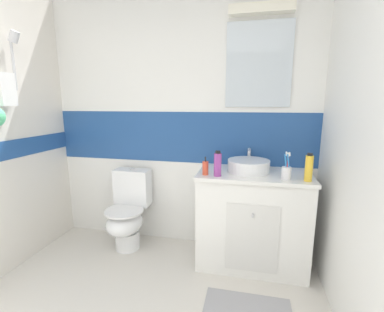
# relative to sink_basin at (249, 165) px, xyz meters

# --- Properties ---
(wall_back_tiled) EXTENTS (3.20, 0.20, 2.50)m
(wall_back_tiled) POSITION_rel_sink_basin_xyz_m (-0.67, 0.29, 0.36)
(wall_back_tiled) COLOR white
(wall_back_tiled) RESTS_ON ground_plane
(vanity_cabinet) EXTENTS (0.94, 0.54, 0.85)m
(vanity_cabinet) POSITION_rel_sink_basin_xyz_m (0.05, -0.02, -0.48)
(vanity_cabinet) COLOR white
(vanity_cabinet) RESTS_ON ground_plane
(sink_basin) EXTENTS (0.36, 0.40, 0.18)m
(sink_basin) POSITION_rel_sink_basin_xyz_m (0.00, 0.00, 0.00)
(sink_basin) COLOR white
(sink_basin) RESTS_ON vanity_cabinet
(toilet) EXTENTS (0.37, 0.50, 0.79)m
(toilet) POSITION_rel_sink_basin_xyz_m (-1.16, -0.00, -0.54)
(toilet) COLOR white
(toilet) RESTS_ON ground_plane
(toothbrush_cup) EXTENTS (0.07, 0.07, 0.22)m
(toothbrush_cup) POSITION_rel_sink_basin_xyz_m (0.29, -0.18, 0.00)
(toothbrush_cup) COLOR white
(toothbrush_cup) RESTS_ON vanity_cabinet
(soap_dispenser) EXTENTS (0.05, 0.05, 0.15)m
(soap_dispenser) POSITION_rel_sink_basin_xyz_m (-0.35, -0.19, 0.00)
(soap_dispenser) COLOR #D84C33
(soap_dispenser) RESTS_ON vanity_cabinet
(shampoo_bottle_tall) EXTENTS (0.06, 0.06, 0.22)m
(shampoo_bottle_tall) POSITION_rel_sink_basin_xyz_m (0.45, -0.20, 0.05)
(shampoo_bottle_tall) COLOR yellow
(shampoo_bottle_tall) RESTS_ON vanity_cabinet
(mouthwash_bottle) EXTENTS (0.06, 0.06, 0.21)m
(mouthwash_bottle) POSITION_rel_sink_basin_xyz_m (-0.24, -0.20, 0.04)
(mouthwash_bottle) COLOR #993F99
(mouthwash_bottle) RESTS_ON vanity_cabinet
(bath_mat) EXTENTS (0.61, 0.37, 0.01)m
(bath_mat) POSITION_rel_sink_basin_xyz_m (0.03, -0.64, -0.90)
(bath_mat) COLOR #99999E
(bath_mat) RESTS_ON ground_plane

